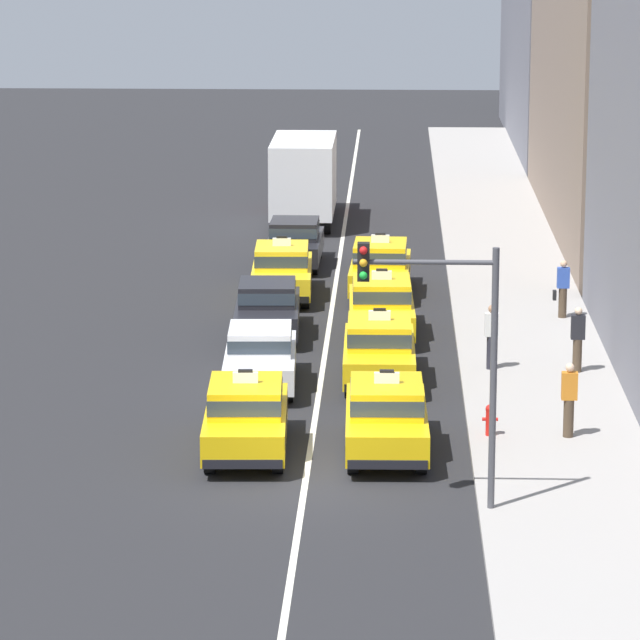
% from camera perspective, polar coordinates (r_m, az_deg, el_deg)
% --- Properties ---
extents(ground_plane, '(160.00, 160.00, 0.00)m').
position_cam_1_polar(ground_plane, '(40.67, -0.44, -4.86)').
color(ground_plane, '#232326').
extents(lane_stripe_left_right, '(0.14, 80.00, 0.01)m').
position_cam_1_polar(lane_stripe_left_right, '(60.01, 0.45, 0.97)').
color(lane_stripe_left_right, silver).
rests_on(lane_stripe_left_right, ground).
extents(sidewalk_curb, '(4.00, 90.00, 0.15)m').
position_cam_1_polar(sidewalk_curb, '(55.22, 6.11, -0.08)').
color(sidewalk_curb, '#9E9993').
rests_on(sidewalk_curb, ground).
extents(taxi_left_nearest, '(1.99, 4.63, 1.96)m').
position_cam_1_polar(taxi_left_nearest, '(42.43, -2.24, -2.88)').
color(taxi_left_nearest, black).
rests_on(taxi_left_nearest, ground).
extents(sedan_left_second, '(1.94, 4.37, 1.58)m').
position_cam_1_polar(sedan_left_second, '(47.94, -1.80, -1.06)').
color(sedan_left_second, black).
rests_on(sedan_left_second, ground).
extents(sedan_left_third, '(1.92, 4.36, 1.58)m').
position_cam_1_polar(sedan_left_third, '(53.39, -1.59, 0.39)').
color(sedan_left_third, black).
rests_on(sedan_left_third, ground).
extents(taxi_left_fourth, '(1.96, 4.62, 1.96)m').
position_cam_1_polar(taxi_left_fourth, '(58.39, -1.15, 1.51)').
color(taxi_left_fourth, black).
rests_on(taxi_left_fourth, ground).
extents(sedan_left_fifth, '(1.80, 4.32, 1.58)m').
position_cam_1_polar(sedan_left_fifth, '(63.31, -0.77, 2.38)').
color(sedan_left_fifth, black).
rests_on(sedan_left_fifth, ground).
extents(box_truck_left_sixth, '(2.32, 6.97, 3.27)m').
position_cam_1_polar(box_truck_left_sixth, '(71.51, -0.47, 4.35)').
color(box_truck_left_sixth, black).
rests_on(box_truck_left_sixth, ground).
extents(taxi_right_nearest, '(1.90, 4.59, 1.96)m').
position_cam_1_polar(taxi_right_nearest, '(42.39, 2.01, -2.89)').
color(taxi_right_nearest, black).
rests_on(taxi_right_nearest, ground).
extents(taxi_right_second, '(1.86, 4.58, 1.96)m').
position_cam_1_polar(taxi_right_second, '(48.45, 1.79, -0.87)').
color(taxi_right_second, black).
rests_on(taxi_right_second, ground).
extents(taxi_right_third, '(1.92, 4.60, 1.96)m').
position_cam_1_polar(taxi_right_third, '(53.43, 1.86, 0.43)').
color(taxi_right_third, black).
rests_on(taxi_right_third, ground).
extents(taxi_right_fourth, '(1.93, 4.61, 1.96)m').
position_cam_1_polar(taxi_right_fourth, '(58.93, 1.82, 1.61)').
color(taxi_right_fourth, black).
rests_on(taxi_right_fourth, ground).
extents(pedestrian_near_crosswalk, '(0.47, 0.24, 1.69)m').
position_cam_1_polar(pedestrian_near_crosswalk, '(55.51, 7.30, 0.93)').
color(pedestrian_near_crosswalk, '#473828').
rests_on(pedestrian_near_crosswalk, sidewalk_curb).
extents(pedestrian_mid_block, '(0.36, 0.24, 1.70)m').
position_cam_1_polar(pedestrian_mid_block, '(49.38, 5.17, -0.50)').
color(pedestrian_mid_block, '#23232D').
rests_on(pedestrian_mid_block, sidewalk_curb).
extents(pedestrian_by_storefront, '(0.36, 0.24, 1.71)m').
position_cam_1_polar(pedestrian_by_storefront, '(49.32, 7.75, -0.57)').
color(pedestrian_by_storefront, '#473828').
rests_on(pedestrian_by_storefront, sidewalk_curb).
extents(pedestrian_trailing, '(0.36, 0.24, 1.73)m').
position_cam_1_polar(pedestrian_trailing, '(43.48, 7.49, -2.38)').
color(pedestrian_trailing, '#473828').
rests_on(pedestrian_trailing, sidewalk_curb).
extents(fire_hydrant, '(0.36, 0.22, 0.73)m').
position_cam_1_polar(fire_hydrant, '(43.53, 5.13, -2.96)').
color(fire_hydrant, red).
rests_on(fire_hydrant, sidewalk_curb).
extents(traffic_light_pole, '(2.87, 0.33, 5.58)m').
position_cam_1_polar(traffic_light_pole, '(37.62, 3.80, -0.32)').
color(traffic_light_pole, '#47474C').
rests_on(traffic_light_pole, ground).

